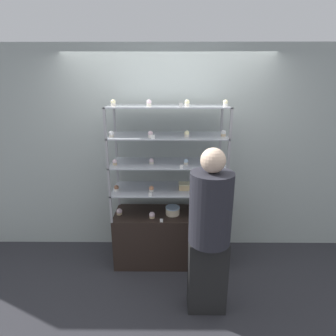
{
  "coord_description": "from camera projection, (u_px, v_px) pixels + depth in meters",
  "views": [
    {
      "loc": [
        0.02,
        -2.88,
        2.09
      ],
      "look_at": [
        0.0,
        0.0,
        1.22
      ],
      "focal_mm": 28.0,
      "sensor_mm": 36.0,
      "label": 1
    }
  ],
  "objects": [
    {
      "name": "cupcake_9",
      "position": [
        221.0,
        162.0,
        2.92
      ],
      "size": [
        0.05,
        0.05,
        0.07
      ],
      "color": "#CCB28C",
      "rests_on": "display_riser_middle"
    },
    {
      "name": "display_riser_lower",
      "position": [
        168.0,
        190.0,
        3.09
      ],
      "size": [
        1.29,
        0.5,
        0.32
      ],
      "color": "#99999E",
      "rests_on": "display_base"
    },
    {
      "name": "layer_cake_centerpiece",
      "position": [
        173.0,
        211.0,
        3.13
      ],
      "size": [
        0.17,
        0.17,
        0.1
      ],
      "color": "beige",
      "rests_on": "display_base"
    },
    {
      "name": "price_tag_1",
      "position": [
        150.0,
        194.0,
        2.85
      ],
      "size": [
        0.04,
        0.0,
        0.04
      ],
      "color": "white",
      "rests_on": "display_riser_lower"
    },
    {
      "name": "ground_plane",
      "position": [
        168.0,
        259.0,
        3.36
      ],
      "size": [
        20.0,
        20.0,
        0.0
      ],
      "primitive_type": "plane",
      "color": "#2D2D33"
    },
    {
      "name": "cupcake_16",
      "position": [
        187.0,
        103.0,
        2.71
      ],
      "size": [
        0.05,
        0.05,
        0.07
      ],
      "color": "beige",
      "rests_on": "display_riser_top"
    },
    {
      "name": "cupcake_1",
      "position": [
        152.0,
        215.0,
        3.04
      ],
      "size": [
        0.07,
        0.07,
        0.08
      ],
      "color": "#CCB28C",
      "rests_on": "display_base"
    },
    {
      "name": "cupcake_5",
      "position": [
        220.0,
        188.0,
        3.01
      ],
      "size": [
        0.06,
        0.06,
        0.07
      ],
      "color": "white",
      "rests_on": "display_riser_lower"
    },
    {
      "name": "cupcake_6",
      "position": [
        115.0,
        162.0,
        2.89
      ],
      "size": [
        0.05,
        0.05,
        0.07
      ],
      "color": "#CCB28C",
      "rests_on": "display_riser_middle"
    },
    {
      "name": "customer_figure",
      "position": [
        209.0,
        230.0,
        2.36
      ],
      "size": [
        0.38,
        0.38,
        1.63
      ],
      "color": "black",
      "rests_on": "ground_plane"
    },
    {
      "name": "cupcake_14",
      "position": [
        113.0,
        103.0,
        2.75
      ],
      "size": [
        0.05,
        0.05,
        0.07
      ],
      "color": "beige",
      "rests_on": "display_riser_top"
    },
    {
      "name": "price_tag_0",
      "position": [
        161.0,
        221.0,
        2.95
      ],
      "size": [
        0.04,
        0.0,
        0.04
      ],
      "color": "white",
      "rests_on": "display_base"
    },
    {
      "name": "display_base",
      "position": [
        168.0,
        236.0,
        3.27
      ],
      "size": [
        1.29,
        0.5,
        0.65
      ],
      "color": "black",
      "rests_on": "ground_plane"
    },
    {
      "name": "cupcake_12",
      "position": [
        187.0,
        134.0,
        2.78
      ],
      "size": [
        0.05,
        0.05,
        0.07
      ],
      "color": "beige",
      "rests_on": "display_riser_upper"
    },
    {
      "name": "cupcake_11",
      "position": [
        150.0,
        134.0,
        2.77
      ],
      "size": [
        0.05,
        0.05,
        0.07
      ],
      "color": "white",
      "rests_on": "display_riser_upper"
    },
    {
      "name": "price_tag_2",
      "position": [
        182.0,
        167.0,
        2.76
      ],
      "size": [
        0.04,
        0.0,
        0.04
      ],
      "color": "white",
      "rests_on": "display_riser_middle"
    },
    {
      "name": "cupcake_2",
      "position": [
        217.0,
        214.0,
        3.08
      ],
      "size": [
        0.07,
        0.07,
        0.08
      ],
      "color": "#CCB28C",
      "rests_on": "display_base"
    },
    {
      "name": "cupcake_15",
      "position": [
        149.0,
        103.0,
        2.73
      ],
      "size": [
        0.05,
        0.05,
        0.07
      ],
      "color": "beige",
      "rests_on": "display_riser_top"
    },
    {
      "name": "cupcake_13",
      "position": [
        223.0,
        133.0,
        2.82
      ],
      "size": [
        0.05,
        0.05,
        0.07
      ],
      "color": "#CCB28C",
      "rests_on": "display_riser_upper"
    },
    {
      "name": "back_wall",
      "position": [
        168.0,
        153.0,
        3.36
      ],
      "size": [
        8.0,
        0.05,
        2.6
      ],
      "color": "#A8B2AD",
      "rests_on": "ground_plane"
    },
    {
      "name": "cupcake_10",
      "position": [
        111.0,
        134.0,
        2.77
      ],
      "size": [
        0.05,
        0.05,
        0.07
      ],
      "color": "beige",
      "rests_on": "display_riser_upper"
    },
    {
      "name": "sheet_cake_frosted",
      "position": [
        188.0,
        186.0,
        3.06
      ],
      "size": [
        0.22,
        0.13,
        0.07
      ],
      "color": "#DBBC84",
      "rests_on": "display_riser_lower"
    },
    {
      "name": "price_tag_3",
      "position": [
        153.0,
        137.0,
        2.67
      ],
      "size": [
        0.04,
        0.0,
        0.04
      ],
      "color": "white",
      "rests_on": "display_riser_upper"
    },
    {
      "name": "display_riser_top",
      "position": [
        168.0,
        108.0,
        2.81
      ],
      "size": [
        1.29,
        0.5,
        0.32
      ],
      "color": "#99999E",
      "rests_on": "display_riser_upper"
    },
    {
      "name": "cupcake_7",
      "position": [
        152.0,
        161.0,
        2.93
      ],
      "size": [
        0.05,
        0.05,
        0.07
      ],
      "color": "beige",
      "rests_on": "display_riser_middle"
    },
    {
      "name": "cupcake_17",
      "position": [
        225.0,
        103.0,
        2.7
      ],
      "size": [
        0.05,
        0.05,
        0.07
      ],
      "color": "white",
      "rests_on": "display_riser_top"
    },
    {
      "name": "display_riser_middle",
      "position": [
        168.0,
        164.0,
        2.99
      ],
      "size": [
        1.29,
        0.5,
        0.32
      ],
      "color": "#99999E",
      "rests_on": "display_riser_lower"
    },
    {
      "name": "cupcake_0",
      "position": [
        119.0,
        212.0,
        3.13
      ],
      "size": [
        0.07,
        0.07,
        0.08
      ],
      "color": "#CCB28C",
      "rests_on": "display_base"
    },
    {
      "name": "cupcake_3",
      "position": [
        116.0,
        188.0,
        3.01
      ],
      "size": [
        0.06,
        0.06,
        0.07
      ],
      "color": "white",
      "rests_on": "display_riser_lower"
    },
    {
      "name": "price_tag_4",
      "position": [
        181.0,
        105.0,
        2.58
      ],
      "size": [
        0.04,
        0.0,
        0.04
      ],
      "color": "white",
      "rests_on": "display_riser_top"
    },
    {
      "name": "display_riser_upper",
      "position": [
        168.0,
        137.0,
        2.9
      ],
      "size": [
        1.29,
        0.5,
        0.32
      ],
      "color": "#99999E",
      "rests_on": "display_riser_middle"
    },
    {
      "name": "cupcake_8",
      "position": [
        186.0,
        162.0,
        2.91
      ],
      "size": [
        0.05,
        0.05,
        0.07
      ],
      "color": "beige",
      "rests_on": "display_riser_middle"
    },
    {
      "name": "cupcake_4",
      "position": [
        151.0,
        189.0,
        2.99
      ],
      "size": [
        0.06,
        0.06,
        0.07
      ],
      "color": "white",
      "rests_on": "display_riser_lower"
    }
  ]
}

